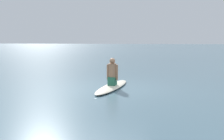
{
  "coord_description": "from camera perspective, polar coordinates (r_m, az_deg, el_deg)",
  "views": [
    {
      "loc": [
        -3.2,
        8.57,
        1.76
      ],
      "look_at": [
        0.2,
        -0.37,
        0.65
      ],
      "focal_mm": 38.87,
      "sensor_mm": 36.0,
      "label": 1
    }
  ],
  "objects": [
    {
      "name": "surfboard",
      "position": [
        9.32,
        0.08,
        -3.9
      ],
      "size": [
        0.78,
        3.25,
        0.11
      ],
      "primitive_type": "ellipsoid",
      "rotation": [
        0.0,
        0.0,
        -1.53
      ],
      "color": "silver",
      "rests_on": "ground"
    },
    {
      "name": "ground_plane",
      "position": [
        9.32,
        0.34,
        -4.26
      ],
      "size": [
        400.0,
        400.0,
        0.0
      ],
      "primitive_type": "plane",
      "color": "slate"
    },
    {
      "name": "person_paddler",
      "position": [
        9.24,
        0.08,
        -0.69
      ],
      "size": [
        0.45,
        0.35,
        1.04
      ],
      "rotation": [
        0.0,
        0.0,
        -1.53
      ],
      "color": "#26664C",
      "rests_on": "surfboard"
    }
  ]
}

